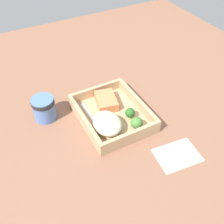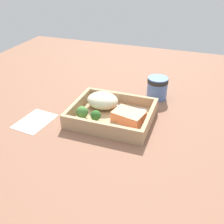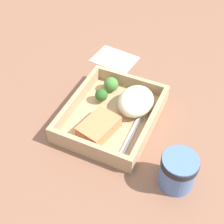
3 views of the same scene
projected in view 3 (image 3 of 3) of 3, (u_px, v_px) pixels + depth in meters
ground_plane at (112, 122)px, 79.01cm from camera, size 160.00×160.00×2.00cm
takeout_tray at (112, 118)px, 77.85cm from camera, size 25.73×21.03×1.20cm
tray_rim at (112, 111)px, 76.14cm from camera, size 25.73×21.03×3.52cm
salmon_fillet at (99, 127)px, 72.88cm from camera, size 10.66×8.48×3.15cm
mashed_potatoes at (136, 101)px, 77.35cm from camera, size 10.72×8.66×5.24cm
broccoli_floret_1 at (111, 84)px, 82.50cm from camera, size 3.89×3.89×4.04cm
broccoli_floret_2 at (101, 95)px, 79.56cm from camera, size 3.27×3.27×3.80cm
fork at (135, 126)px, 74.81cm from camera, size 15.84×2.30×0.44cm
paper_cup at (178, 170)px, 62.71cm from camera, size 7.56×7.56×8.14cm
receipt_slip at (115, 59)px, 95.31cm from camera, size 10.62×13.59×0.24cm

